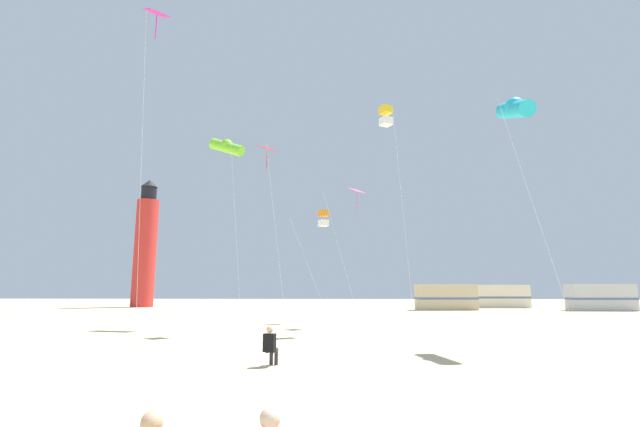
% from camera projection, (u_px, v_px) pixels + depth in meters
% --- Properties ---
extents(kite_flyer_standing, '(0.42, 0.55, 1.16)m').
position_uv_depth(kite_flyer_standing, '(271.00, 345.00, 13.20)').
color(kite_flyer_standing, black).
rests_on(kite_flyer_standing, ground).
extents(kite_tube_cyan, '(2.42, 2.52, 10.42)m').
position_uv_depth(kite_tube_cyan, '(515.00, 109.00, 18.78)').
color(kite_tube_cyan, silver).
rests_on(kite_tube_cyan, ground).
extents(kite_box_orange, '(2.93, 2.80, 7.80)m').
position_uv_depth(kite_box_orange, '(323.00, 218.00, 31.81)').
color(kite_box_orange, silver).
rests_on(kite_box_orange, ground).
extents(kite_diamond_rainbow, '(2.80, 2.80, 8.70)m').
position_uv_depth(kite_diamond_rainbow, '(356.00, 196.00, 28.60)').
color(kite_diamond_rainbow, silver).
rests_on(kite_diamond_rainbow, ground).
extents(kite_diamond_scarlet, '(1.82, 1.82, 10.22)m').
position_uv_depth(kite_diamond_scarlet, '(268.00, 155.00, 24.86)').
color(kite_diamond_scarlet, silver).
rests_on(kite_diamond_scarlet, ground).
extents(kite_diamond_magenta, '(1.22, 1.22, 14.03)m').
position_uv_depth(kite_diamond_magenta, '(155.00, 29.00, 18.87)').
color(kite_diamond_magenta, silver).
rests_on(kite_diamond_magenta, ground).
extents(kite_box_gold, '(1.71, 1.71, 12.72)m').
position_uv_depth(kite_box_gold, '(386.00, 116.00, 25.87)').
color(kite_box_gold, silver).
rests_on(kite_box_gold, ground).
extents(kite_tube_lime, '(2.58, 1.90, 12.06)m').
position_uv_depth(kite_tube_lime, '(227.00, 147.00, 28.99)').
color(kite_tube_lime, silver).
rests_on(kite_tube_lime, ground).
extents(lighthouse_distant, '(2.80, 2.80, 16.80)m').
position_uv_depth(lighthouse_distant, '(145.00, 246.00, 58.79)').
color(lighthouse_distant, red).
rests_on(lighthouse_distant, ground).
extents(rv_van_tan, '(6.60, 2.83, 2.80)m').
position_uv_depth(rv_van_tan, '(446.00, 297.00, 49.22)').
color(rv_van_tan, '#C6B28C').
rests_on(rv_van_tan, ground).
extents(rv_van_cream, '(6.45, 2.37, 2.80)m').
position_uv_depth(rv_van_cream, '(501.00, 296.00, 55.38)').
color(rv_van_cream, beige).
rests_on(rv_van_cream, ground).
extents(rv_van_silver, '(6.50, 2.52, 2.80)m').
position_uv_depth(rv_van_silver, '(600.00, 297.00, 47.55)').
color(rv_van_silver, '#B7BABF').
rests_on(rv_van_silver, ground).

